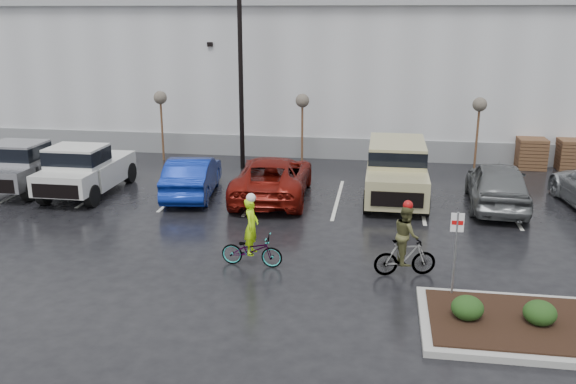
% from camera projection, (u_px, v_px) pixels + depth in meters
% --- Properties ---
extents(ground, '(120.00, 120.00, 0.00)m').
position_uv_depth(ground, '(292.00, 293.00, 14.87)').
color(ground, black).
rests_on(ground, ground).
extents(warehouse, '(60.50, 15.50, 7.20)m').
position_uv_depth(warehouse, '(349.00, 67.00, 34.70)').
color(warehouse, silver).
rests_on(warehouse, ground).
extents(wooded_ridge, '(80.00, 25.00, 6.00)m').
position_uv_depth(wooded_ridge, '(364.00, 53.00, 56.69)').
color(wooded_ridge, '#243616').
rests_on(wooded_ridge, ground).
extents(lamppost, '(0.50, 1.00, 9.22)m').
position_uv_depth(lamppost, '(240.00, 35.00, 25.24)').
color(lamppost, black).
rests_on(lamppost, ground).
extents(sapling_west, '(0.60, 0.60, 3.20)m').
position_uv_depth(sapling_west, '(160.00, 101.00, 27.62)').
color(sapling_west, '#4E391F').
rests_on(sapling_west, ground).
extents(sapling_mid, '(0.60, 0.60, 3.20)m').
position_uv_depth(sapling_mid, '(302.00, 105.00, 26.65)').
color(sapling_mid, '#4E391F').
rests_on(sapling_mid, ground).
extents(sapling_east, '(0.60, 0.60, 3.20)m').
position_uv_depth(sapling_east, '(479.00, 109.00, 25.54)').
color(sapling_east, '#4E391F').
rests_on(sapling_east, ground).
extents(pallet_stack_a, '(1.20, 1.20, 1.35)m').
position_uv_depth(pallet_stack_a, '(531.00, 153.00, 26.69)').
color(pallet_stack_a, '#4E391F').
rests_on(pallet_stack_a, ground).
extents(pallet_stack_b, '(1.20, 1.20, 1.35)m').
position_uv_depth(pallet_stack_b, '(572.00, 154.00, 26.44)').
color(pallet_stack_b, '#4E391F').
rests_on(pallet_stack_b, ground).
extents(shrub_a, '(0.70, 0.70, 0.52)m').
position_uv_depth(shrub_a, '(467.00, 308.00, 13.21)').
color(shrub_a, '#183713').
rests_on(shrub_a, curb_island).
extents(shrub_b, '(0.70, 0.70, 0.52)m').
position_uv_depth(shrub_b, '(540.00, 313.00, 12.99)').
color(shrub_b, '#183713').
rests_on(shrub_b, curb_island).
extents(fire_lane_sign, '(0.30, 0.05, 2.20)m').
position_uv_depth(fire_lane_sign, '(456.00, 245.00, 14.10)').
color(fire_lane_sign, gray).
rests_on(fire_lane_sign, ground).
extents(pickup_silver, '(2.10, 5.20, 1.96)m').
position_uv_depth(pickup_silver, '(32.00, 162.00, 23.73)').
color(pickup_silver, '#95959B').
rests_on(pickup_silver, ground).
extents(pickup_white, '(2.10, 5.20, 1.96)m').
position_uv_depth(pickup_white, '(90.00, 167.00, 23.07)').
color(pickup_white, beige).
rests_on(pickup_white, ground).
extents(car_blue, '(2.14, 4.68, 1.49)m').
position_uv_depth(car_blue, '(192.00, 176.00, 22.65)').
color(car_blue, navy).
rests_on(car_blue, ground).
extents(car_red, '(2.80, 5.66, 1.54)m').
position_uv_depth(car_red, '(273.00, 177.00, 22.39)').
color(car_red, '#6A0F09').
rests_on(car_red, ground).
extents(suv_tan, '(2.20, 5.10, 2.06)m').
position_uv_depth(suv_tan, '(396.00, 172.00, 22.09)').
color(suv_tan, tan).
rests_on(suv_tan, ground).
extents(car_grey, '(2.27, 4.97, 1.65)m').
position_uv_depth(car_grey, '(498.00, 184.00, 21.26)').
color(car_grey, '#5B5F60').
rests_on(car_grey, ground).
extents(cyclist_hivis, '(1.71, 0.68, 2.04)m').
position_uv_depth(cyclist_hivis, '(252.00, 243.00, 16.31)').
color(cyclist_hivis, '#3F3F44').
rests_on(cyclist_hivis, ground).
extents(cyclist_olive, '(1.63, 0.82, 2.03)m').
position_uv_depth(cyclist_olive, '(406.00, 248.00, 15.67)').
color(cyclist_olive, '#3F3F44').
rests_on(cyclist_olive, ground).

